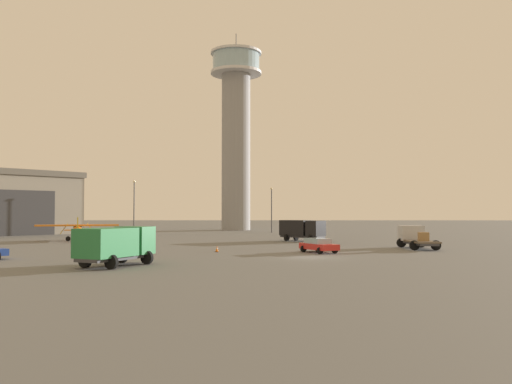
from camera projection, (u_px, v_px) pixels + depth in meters
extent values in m
plane|color=#60605E|center=(309.00, 257.00, 45.36)|extent=(400.00, 400.00, 0.00)
cylinder|color=gray|center=(236.00, 152.00, 114.43)|extent=(6.12, 6.12, 33.47)
cylinder|color=silver|center=(236.00, 73.00, 115.06)|extent=(10.92, 10.92, 0.60)
cylinder|color=#99B7C6|center=(236.00, 63.00, 115.14)|extent=(10.05, 10.05, 3.76)
cylinder|color=silver|center=(236.00, 53.00, 115.22)|extent=(10.92, 10.92, 0.50)
cylinder|color=#38383D|center=(236.00, 43.00, 115.31)|extent=(0.16, 0.16, 4.00)
cube|color=#38383A|center=(15.00, 213.00, 86.32)|extent=(9.18, 10.02, 7.42)
cylinder|color=orange|center=(78.00, 231.00, 71.22)|extent=(3.44, 6.71, 1.32)
cone|color=#38383D|center=(78.00, 230.00, 74.61)|extent=(1.19, 1.21, 0.92)
cube|color=#38383D|center=(78.00, 230.00, 74.61)|extent=(0.12, 0.10, 2.02)
cube|color=orange|center=(78.00, 225.00, 71.55)|extent=(10.59, 5.03, 0.21)
cylinder|color=gold|center=(91.00, 228.00, 72.08)|extent=(1.02, 0.43, 1.45)
cylinder|color=gold|center=(64.00, 229.00, 70.99)|extent=(1.02, 0.43, 1.45)
cube|color=#99B7C6|center=(78.00, 228.00, 72.44)|extent=(1.38, 1.46, 0.75)
cone|color=orange|center=(78.00, 231.00, 67.83)|extent=(1.43, 1.74, 0.99)
cube|color=gold|center=(78.00, 224.00, 67.86)|extent=(0.51, 1.15, 1.81)
cube|color=orange|center=(78.00, 230.00, 67.84)|extent=(3.33, 1.96, 0.11)
cylinder|color=black|center=(77.00, 238.00, 73.61)|extent=(0.66, 0.38, 0.64)
cylinder|color=black|center=(87.00, 238.00, 71.35)|extent=(0.66, 0.38, 0.64)
cylinder|color=black|center=(68.00, 239.00, 70.61)|extent=(0.66, 0.38, 0.64)
cube|color=#38383D|center=(302.00, 237.00, 70.19)|extent=(5.75, 5.15, 0.24)
cube|color=black|center=(316.00, 228.00, 68.89)|extent=(2.77, 2.88, 1.98)
cube|color=#99B7C6|center=(321.00, 225.00, 68.42)|extent=(1.33, 1.63, 0.99)
cube|color=black|center=(296.00, 228.00, 70.85)|extent=(4.54, 4.30, 2.02)
cylinder|color=black|center=(320.00, 238.00, 69.71)|extent=(0.84, 0.95, 1.00)
cylinder|color=black|center=(311.00, 238.00, 68.06)|extent=(0.84, 0.95, 1.00)
cylinder|color=black|center=(296.00, 237.00, 72.12)|extent=(0.84, 0.95, 1.00)
cylinder|color=black|center=(287.00, 237.00, 70.47)|extent=(0.84, 0.95, 1.00)
cube|color=#38383D|center=(116.00, 258.00, 37.96)|extent=(4.36, 6.31, 0.24)
cube|color=#287A42|center=(135.00, 240.00, 39.95)|extent=(3.03, 2.59, 2.03)
cube|color=#99B7C6|center=(141.00, 234.00, 40.67)|extent=(2.01, 0.98, 1.02)
cube|color=#287A42|center=(106.00, 243.00, 37.10)|extent=(4.00, 4.72, 1.99)
cylinder|color=black|center=(122.00, 256.00, 40.34)|extent=(1.02, 0.67, 1.00)
cylinder|color=black|center=(147.00, 258.00, 39.36)|extent=(1.02, 0.67, 1.00)
cylinder|color=black|center=(85.00, 261.00, 36.82)|extent=(1.02, 0.67, 1.00)
cylinder|color=black|center=(111.00, 262.00, 35.83)|extent=(1.02, 0.67, 1.00)
cube|color=#38383D|center=(418.00, 243.00, 55.72)|extent=(2.18, 6.93, 0.24)
cube|color=#B7BABF|center=(411.00, 233.00, 58.23)|extent=(2.48, 2.01, 1.64)
cube|color=#99B7C6|center=(408.00, 230.00, 59.14)|extent=(2.05, 0.16, 0.82)
cube|color=brown|center=(422.00, 242.00, 54.62)|extent=(2.58, 4.73, 0.16)
cube|color=#997547|center=(423.00, 237.00, 54.17)|extent=(1.12, 1.12, 0.90)
cylinder|color=black|center=(401.00, 243.00, 58.09)|extent=(1.01, 0.31, 1.00)
cylinder|color=black|center=(421.00, 243.00, 58.14)|extent=(1.01, 0.31, 1.00)
cylinder|color=black|center=(414.00, 245.00, 53.63)|extent=(1.01, 0.31, 1.00)
cylinder|color=black|center=(436.00, 245.00, 53.68)|extent=(1.01, 0.31, 1.00)
cube|color=red|center=(319.00, 246.00, 50.43)|extent=(3.58, 4.62, 0.55)
cube|color=#99B7C6|center=(318.00, 241.00, 50.64)|extent=(2.55, 2.87, 0.50)
cylinder|color=black|center=(335.00, 250.00, 49.54)|extent=(0.65, 0.45, 0.64)
cylinder|color=black|center=(320.00, 251.00, 48.79)|extent=(0.65, 0.45, 0.64)
cylinder|color=black|center=(318.00, 248.00, 52.05)|extent=(0.65, 0.45, 0.64)
cylinder|color=black|center=(303.00, 249.00, 51.29)|extent=(0.65, 0.45, 0.64)
cylinder|color=#38383D|center=(134.00, 208.00, 95.83)|extent=(0.18, 0.18, 9.10)
sphere|color=#F9E5B2|center=(134.00, 182.00, 96.01)|extent=(0.44, 0.44, 0.44)
cylinder|color=#38383D|center=(272.00, 211.00, 99.50)|extent=(0.18, 0.18, 7.97)
sphere|color=#F9E5B2|center=(272.00, 189.00, 99.66)|extent=(0.44, 0.44, 0.44)
cube|color=black|center=(217.00, 252.00, 51.51)|extent=(0.36, 0.36, 0.04)
cone|color=orange|center=(217.00, 249.00, 51.52)|extent=(0.30, 0.30, 0.56)
cylinder|color=white|center=(217.00, 248.00, 51.52)|extent=(0.21, 0.21, 0.08)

